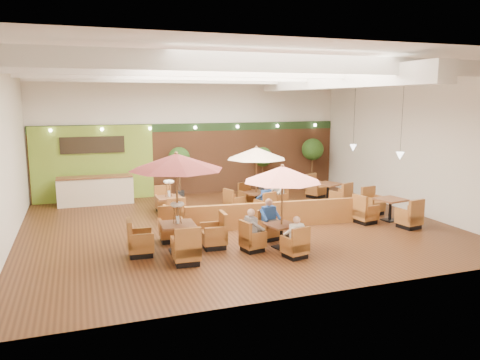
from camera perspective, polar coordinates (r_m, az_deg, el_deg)
name	(u,v)px	position (r m, az deg, el deg)	size (l,w,h in m)	color
room	(232,118)	(16.78, -0.98, 7.57)	(14.04, 14.00, 5.52)	#381E0F
service_counter	(96,190)	(20.15, -17.19, -1.23)	(3.00, 0.75, 1.18)	beige
booth_divider	(277,214)	(15.93, 4.52, -4.21)	(6.27, 0.18, 0.87)	brown
table_0	(177,185)	(13.09, -7.71, -0.67)	(2.82, 2.82, 2.87)	brown
table_1	(280,188)	(13.39, 4.94, -0.97)	(2.39, 2.50, 2.47)	brown
table_2	(256,166)	(18.05, 2.01, 1.66)	(2.61, 2.61, 2.53)	brown
table_3	(169,204)	(17.30, -8.63, -2.95)	(0.92, 2.65, 1.56)	brown
table_4	(383,211)	(17.35, 17.04, -3.63)	(1.94, 2.82, 1.02)	brown
table_5	(328,193)	(19.99, 10.65, -1.59)	(1.23, 2.98, 1.04)	brown
topiary_0	(179,160)	(20.60, -7.43, 2.42)	(0.96, 0.96, 2.24)	black
topiary_1	(263,159)	(21.75, 2.77, 2.61)	(0.91, 0.91, 2.11)	black
topiary_2	(313,151)	(22.81, 8.83, 3.47)	(1.05, 1.05, 2.44)	black
diner_0	(295,232)	(12.86, 6.76, -6.29)	(0.39, 0.35, 0.71)	white
diner_1	(270,215)	(14.44, 3.62, -4.31)	(0.42, 0.35, 0.82)	#254FA2
diner_2	(253,225)	(13.31, 1.54, -5.57)	(0.33, 0.40, 0.78)	gray
diner_3	(265,196)	(17.37, 3.09, -1.99)	(0.42, 0.40, 0.74)	#254FA2
diner_4	(278,190)	(18.56, 4.64, -1.20)	(0.40, 0.43, 0.78)	white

